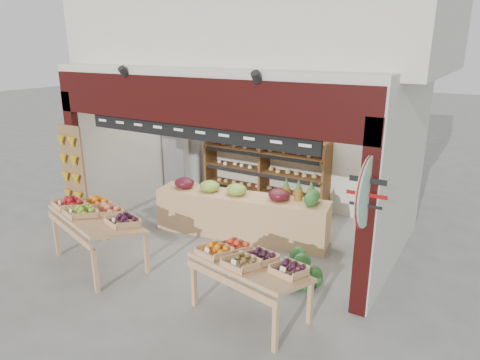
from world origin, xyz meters
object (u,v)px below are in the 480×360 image
at_px(display_table_right, 248,262).
at_px(watermelon_pile, 298,273).
at_px(back_shelving, 264,154).
at_px(cardboard_stack, 196,206).
at_px(mid_counter, 240,214).
at_px(display_table_left, 95,214).
at_px(refrigerator, 182,159).

height_order(display_table_right, watermelon_pile, display_table_right).
xyz_separation_m(back_shelving, display_table_right, (1.79, -3.76, -0.42)).
bearing_deg(display_table_right, cardboard_stack, 138.54).
distance_m(back_shelving, mid_counter, 1.94).
bearing_deg(display_table_left, cardboard_stack, 84.01).
relative_size(back_shelving, cardboard_stack, 2.83).
height_order(refrigerator, display_table_right, refrigerator).
xyz_separation_m(cardboard_stack, watermelon_pile, (2.88, -1.28, -0.09)).
xyz_separation_m(mid_counter, display_table_right, (1.34, -2.01, 0.30)).
bearing_deg(mid_counter, display_table_right, -56.33).
bearing_deg(display_table_left, mid_counter, 53.88).
bearing_deg(refrigerator, watermelon_pile, -43.77).
height_order(mid_counter, watermelon_pile, mid_counter).
distance_m(refrigerator, cardboard_stack, 1.83).
bearing_deg(display_table_left, back_shelving, 74.52).
bearing_deg(back_shelving, cardboard_stack, -118.89).
bearing_deg(watermelon_pile, refrigerator, 149.32).
bearing_deg(display_table_right, watermelon_pile, 74.34).
distance_m(display_table_left, display_table_right, 2.84).
distance_m(refrigerator, watermelon_pile, 4.87).
relative_size(back_shelving, mid_counter, 0.89).
bearing_deg(watermelon_pile, mid_counter, 148.43).
height_order(back_shelving, refrigerator, back_shelving).
distance_m(cardboard_stack, display_table_right, 3.50).
xyz_separation_m(display_table_right, watermelon_pile, (0.28, 1.01, -0.57)).
height_order(refrigerator, mid_counter, refrigerator).
relative_size(cardboard_stack, display_table_left, 0.55).
bearing_deg(cardboard_stack, display_table_right, -41.46).
relative_size(mid_counter, display_table_right, 2.02).
bearing_deg(mid_counter, display_table_left, -126.12).
distance_m(back_shelving, display_table_left, 3.96).
xyz_separation_m(refrigerator, mid_counter, (2.53, -1.47, -0.38)).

